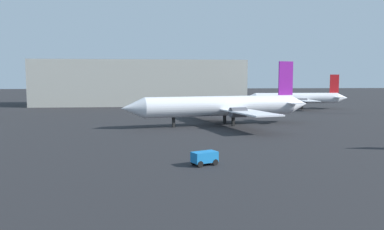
% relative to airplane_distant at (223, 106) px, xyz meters
% --- Properties ---
extents(airplane_distant, '(35.21, 28.91, 11.40)m').
position_rel_airplane_distant_xyz_m(airplane_distant, '(0.00, 0.00, 0.00)').
color(airplane_distant, white).
rests_on(airplane_distant, ground_plane).
extents(airplane_far_right, '(28.89, 17.40, 9.30)m').
position_rel_airplane_distant_xyz_m(airplane_far_right, '(26.57, 33.52, -0.48)').
color(airplane_far_right, white).
rests_on(airplane_far_right, ground_plane).
extents(baggage_cart, '(2.72, 2.18, 1.30)m').
position_rel_airplane_distant_xyz_m(baggage_cart, '(-7.51, -30.63, -2.66)').
color(baggage_cart, '#1972BF').
rests_on(baggage_cart, ground_plane).
extents(terminal_building, '(63.39, 21.10, 13.74)m').
position_rel_airplane_distant_xyz_m(terminal_building, '(-16.04, 55.68, 3.45)').
color(terminal_building, beige).
rests_on(terminal_building, ground_plane).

